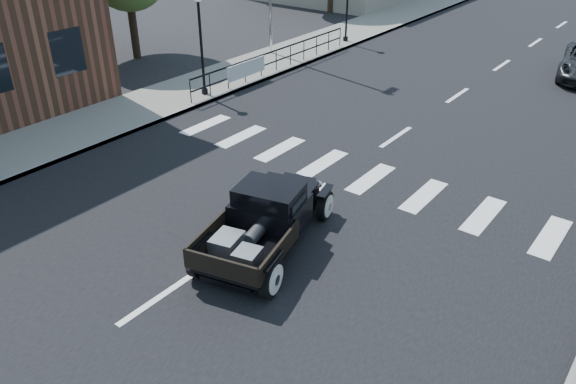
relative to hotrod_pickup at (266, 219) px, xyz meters
The scene contains 9 objects.
ground 0.97m from the hotrod_pickup, 153.18° to the left, with size 120.00×120.00×0.00m, color black.
road 15.31m from the hotrod_pickup, 92.07° to the left, with size 14.00×80.00×0.02m, color black.
road_markings 10.32m from the hotrod_pickup, 93.08° to the left, with size 12.00×60.00×0.06m, color silver, non-canonical shape.
sidewalk_left 17.77m from the hotrod_pickup, 120.65° to the left, with size 3.00×80.00×0.15m, color gray.
railing 12.94m from the hotrod_pickup, 127.38° to the left, with size 0.08×10.00×1.00m, color black, non-canonical shape.
banner 11.36m from the hotrod_pickup, 133.19° to the left, with size 0.04×2.20×0.60m, color silver, non-canonical shape.
lamp_post_b 10.38m from the hotrod_pickup, 142.40° to the left, with size 0.36×0.36×3.85m, color black, non-canonical shape.
lamp_post_c 18.26m from the hotrod_pickup, 116.60° to the left, with size 0.36×0.36×3.85m, color black, non-canonical shape.
hotrod_pickup is the anchor object (origin of this frame).
Camera 1 is at (7.32, -8.34, 7.31)m, focal length 35.00 mm.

